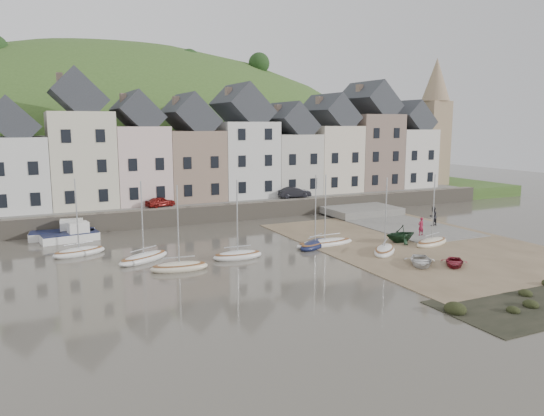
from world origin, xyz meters
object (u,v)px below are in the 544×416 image
person_red (421,226)px  car_right (294,192)px  sailboat_0 (79,252)px  car_left (160,202)px  person_dark (433,216)px  rowboat_green (401,234)px  rowboat_white (421,261)px  rowboat_red (454,262)px

person_red → car_right: size_ratio=0.42×
sailboat_0 → car_left: size_ratio=1.98×
sailboat_0 → person_dark: sailboat_0 is taller
sailboat_0 → car_right: (25.22, 11.24, 1.99)m
car_left → rowboat_green: bearing=-157.0°
car_left → rowboat_white: bearing=-171.2°
person_red → person_dark: person_dark is taller
person_dark → car_left: 28.19m
sailboat_0 → person_red: size_ratio=3.77×
sailboat_0 → person_dark: bearing=-5.5°
rowboat_white → rowboat_green: size_ratio=1.11×
person_red → person_dark: bearing=-146.2°
person_dark → car_right: (-8.17, 14.47, 1.17)m
car_right → person_red: bearing=-163.6°
sailboat_0 → person_dark: 33.55m
car_left → sailboat_0: bearing=122.3°
rowboat_green → car_left: bearing=-136.0°
rowboat_red → rowboat_green: bearing=123.9°
car_left → rowboat_red: bearing=-168.8°
rowboat_green → person_dark: 8.76m
sailboat_0 → car_left: (9.22, 11.24, 1.88)m
rowboat_white → car_left: bearing=152.9°
car_left → car_right: car_right is taller
rowboat_white → rowboat_red: rowboat_white is taller
rowboat_white → car_left: car_left is taller
person_dark → car_right: bearing=-70.3°
person_dark → car_left: car_left is taller
car_right → car_left: bearing=93.7°
sailboat_0 → person_red: sailboat_0 is taller
sailboat_0 → car_left: bearing=50.6°
rowboat_red → car_left: size_ratio=0.84×
rowboat_white → rowboat_red: 2.39m
rowboat_white → rowboat_green: rowboat_green is taller
rowboat_red → car_right: size_ratio=0.67×
person_dark → rowboat_white: bearing=34.7°
rowboat_green → car_right: 18.86m
car_left → car_right: bearing=-108.4°
person_red → car_left: (-19.92, 17.55, 1.19)m
rowboat_red → person_dark: bearing=97.6°
person_red → person_dark: (4.24, 3.07, 0.12)m
person_dark → car_right: car_right is taller
sailboat_0 → rowboat_white: sailboat_0 is taller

